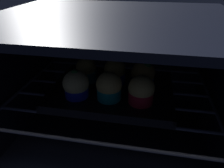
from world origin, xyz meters
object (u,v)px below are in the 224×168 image
muffin_row0_col0 (76,85)px  muffin_row0_col1 (109,87)px  muffin_row1_col2 (143,75)px  muffin_row0_col2 (141,91)px  muffin_row1_col1 (114,72)px  baking_tray (112,92)px  muffin_row1_col0 (86,70)px

muffin_row0_col0 → muffin_row0_col1: bearing=2.6°
muffin_row0_col1 → muffin_row1_col2: bearing=45.4°
muffin_row0_col1 → muffin_row0_col2: (8.11, -0.30, -0.10)cm
muffin_row1_col1 → baking_tray: bearing=-86.9°
baking_tray → muffin_row1_col1: bearing=93.1°
muffin_row1_col1 → muffin_row1_col2: size_ratio=1.00×
muffin_row0_col2 → muffin_row0_col1: bearing=177.9°
muffin_row0_col2 → muffin_row0_col0: bearing=-179.7°
muffin_row0_col0 → muffin_row1_col1: (8.42, 9.03, 0.10)cm
baking_tray → muffin_row0_col0: (-8.66, -4.61, 3.83)cm
muffin_row1_col0 → baking_tray: bearing=-28.1°
baking_tray → muffin_row1_col1: size_ratio=4.20×
muffin_row0_col2 → muffin_row1_col0: size_ratio=1.04×
baking_tray → muffin_row1_col2: size_ratio=4.20×
muffin_row1_col2 → muffin_row0_col0: bearing=-152.9°
muffin_row0_col2 → muffin_row1_col0: 19.18cm
muffin_row0_col2 → muffin_row1_col1: bearing=133.3°
baking_tray → muffin_row1_col2: (8.19, 4.03, 3.96)cm
baking_tray → muffin_row0_col1: 5.77cm
muffin_row0_col0 → muffin_row0_col2: 16.84cm
muffin_row0_col2 → muffin_row1_col0: muffin_row0_col2 is taller
baking_tray → muffin_row0_col2: (8.18, -4.52, 3.84)cm
baking_tray → muffin_row0_col2: size_ratio=4.46×
baking_tray → muffin_row1_col0: bearing=151.9°
baking_tray → muffin_row1_col0: (-8.68, 4.62, 3.70)cm
muffin_row0_col1 → muffin_row1_col2: (8.13, 8.25, 0.02)cm
muffin_row0_col0 → muffin_row1_col0: (-0.02, 9.23, -0.13)cm
muffin_row0_col0 → muffin_row0_col2: (16.84, 0.09, 0.01)cm
muffin_row0_col1 → muffin_row1_col1: muffin_row1_col1 is taller
baking_tray → muffin_row0_col1: bearing=-89.1°
muffin_row0_col1 → muffin_row1_col0: 12.44cm
muffin_row1_col0 → muffin_row1_col1: muffin_row1_col1 is taller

